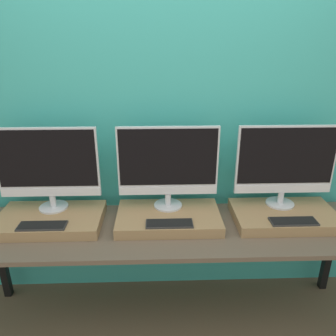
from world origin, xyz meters
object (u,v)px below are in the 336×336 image
monitor_center (168,164)px  monitor_right (286,163)px  monitor_left (48,166)px  keyboard_left (42,226)px  keyboard_center (169,223)px  keyboard_right (293,221)px

monitor_center → monitor_right: bearing=0.0°
monitor_left → monitor_center: same height
keyboard_left → keyboard_center: size_ratio=1.00×
keyboard_center → monitor_right: 0.84m
monitor_right → keyboard_center: bearing=-162.7°
keyboard_left → keyboard_right: bearing=0.0°
keyboard_center → keyboard_right: bearing=0.0°
monitor_center → keyboard_center: monitor_center is taller
monitor_center → monitor_left: bearing=180.0°
monitor_center → monitor_right: 0.76m
monitor_left → monitor_right: (1.51, 0.00, 0.00)m
keyboard_left → keyboard_center: same height
monitor_left → keyboard_left: size_ratio=2.26×
monitor_left → keyboard_center: size_ratio=2.26×
keyboard_left → keyboard_center: 0.76m
monitor_right → keyboard_right: monitor_right is taller
keyboard_left → monitor_right: monitor_right is taller
keyboard_center → monitor_center: bearing=90.0°
keyboard_left → monitor_center: size_ratio=0.44×
keyboard_center → monitor_right: (0.76, 0.24, 0.29)m
keyboard_left → keyboard_center: bearing=0.0°
monitor_right → keyboard_right: 0.37m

